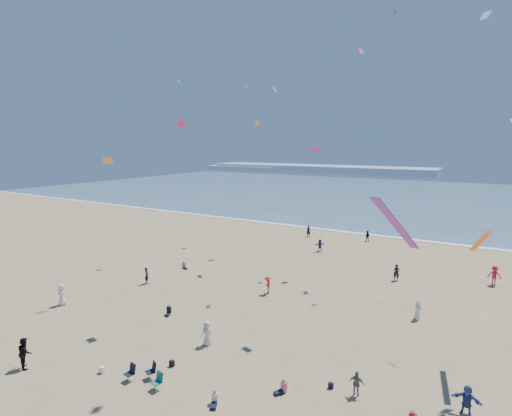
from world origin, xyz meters
The scene contains 12 objects.
ground centered at (0.00, 0.00, 0.00)m, with size 220.00×220.00×0.00m, color tan.
ocean centered at (0.00, 95.00, 0.03)m, with size 220.00×100.00×0.06m, color #476B84.
surf_line centered at (0.00, 45.00, 0.04)m, with size 220.00×1.20×0.08m, color white.
headland_far centered at (-60.00, 170.00, 1.60)m, with size 110.00×20.00×3.20m, color #7A8EA8.
headland_near centered at (-100.00, 165.00, 1.00)m, with size 40.00×14.00×2.00m, color #7A8EA8.
standing_flyers centered at (2.77, 14.98, 0.87)m, with size 33.09×50.38×1.95m.
seated_group centered at (0.90, 6.69, 0.42)m, with size 27.52×18.00×0.84m.
chair_cluster centered at (-0.64, -0.10, 0.50)m, with size 2.69×1.55×1.00m.
white_tote centered at (-3.70, -0.73, 0.20)m, with size 0.35×0.20×0.40m, color white.
black_backpack centered at (-0.56, 2.03, 0.19)m, with size 0.30×0.22×0.38m, color black.
navy_bag centered at (8.80, 5.03, 0.17)m, with size 0.28×0.18×0.34m, color black.
kites_aloft centered at (8.95, 12.18, 14.95)m, with size 41.25×37.81×26.63m.
Camera 1 is at (15.95, -15.02, 13.81)m, focal length 28.00 mm.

